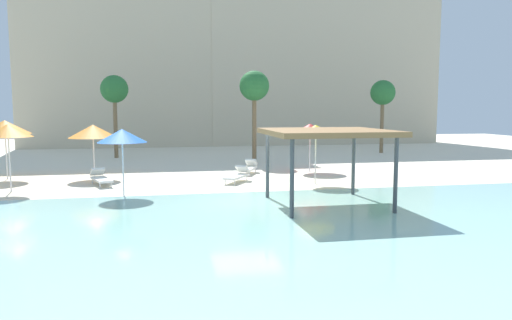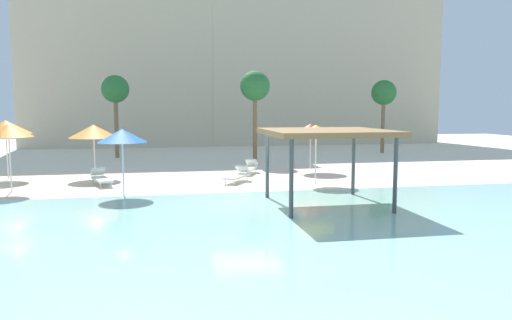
{
  "view_description": "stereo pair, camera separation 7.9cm",
  "coord_description": "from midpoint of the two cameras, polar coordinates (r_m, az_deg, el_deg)",
  "views": [
    {
      "loc": [
        -3.05,
        -17.43,
        3.46
      ],
      "look_at": [
        0.79,
        2.0,
        1.3
      ],
      "focal_mm": 33.43,
      "sensor_mm": 36.0,
      "label": 1
    },
    {
      "loc": [
        -2.98,
        -17.45,
        3.46
      ],
      "look_at": [
        0.79,
        2.0,
        1.3
      ],
      "focal_mm": 33.43,
      "sensor_mm": 36.0,
      "label": 2
    }
  ],
  "objects": [
    {
      "name": "ground_plane",
      "position": [
        18.03,
        -1.14,
        -4.84
      ],
      "size": [
        80.0,
        80.0,
        0.0
      ],
      "primitive_type": "plane",
      "color": "beige"
    },
    {
      "name": "lagoon_water",
      "position": [
        13.02,
        2.86,
        -9.11
      ],
      "size": [
        44.0,
        13.5,
        0.04
      ],
      "primitive_type": "cube",
      "color": "#99D1C6",
      "rests_on": "ground"
    },
    {
      "name": "shade_pavilion",
      "position": [
        16.91,
        8.59,
        3.04
      ],
      "size": [
        4.2,
        4.2,
        2.71
      ],
      "color": "#42474C",
      "rests_on": "ground"
    },
    {
      "name": "beach_umbrella_red_0",
      "position": [
        26.18,
        6.63,
        3.66
      ],
      "size": [
        2.25,
        2.25,
        2.62
      ],
      "color": "silver",
      "rests_on": "ground"
    },
    {
      "name": "beach_umbrella_yellow_1",
      "position": [
        21.85,
        7.3,
        3.48
      ],
      "size": [
        1.97,
        1.97,
        2.71
      ],
      "color": "silver",
      "rests_on": "ground"
    },
    {
      "name": "beach_umbrella_orange_3",
      "position": [
        22.05,
        -27.42,
        3.14
      ],
      "size": [
        1.94,
        1.94,
        2.81
      ],
      "color": "silver",
      "rests_on": "ground"
    },
    {
      "name": "beach_umbrella_orange_5",
      "position": [
        24.9,
        -18.78,
        3.28
      ],
      "size": [
        2.37,
        2.37,
        2.65
      ],
      "color": "silver",
      "rests_on": "ground"
    },
    {
      "name": "beach_umbrella_orange_6",
      "position": [
        26.24,
        -27.7,
        3.51
      ],
      "size": [
        2.4,
        2.4,
        2.88
      ],
      "color": "silver",
      "rests_on": "ground"
    },
    {
      "name": "beach_umbrella_blue_7",
      "position": [
        19.43,
        -15.61,
        2.81
      ],
      "size": [
        1.93,
        1.93,
        2.65
      ],
      "color": "silver",
      "rests_on": "ground"
    },
    {
      "name": "lounge_chair_1",
      "position": [
        22.48,
        -2.07,
        -1.78
      ],
      "size": [
        1.52,
        1.92,
        0.74
      ],
      "rotation": [
        0.0,
        0.0,
        -2.14
      ],
      "color": "white",
      "rests_on": "ground"
    },
    {
      "name": "lounge_chair_2",
      "position": [
        25.34,
        -0.72,
        -0.87
      ],
      "size": [
        1.3,
        1.98,
        0.74
      ],
      "rotation": [
        0.0,
        0.0,
        -1.98
      ],
      "color": "white",
      "rests_on": "ground"
    },
    {
      "name": "lounge_chair_4",
      "position": [
        22.68,
        -17.96,
        -2.01
      ],
      "size": [
        1.21,
        1.99,
        0.74
      ],
      "rotation": [
        0.0,
        0.0,
        -1.22
      ],
      "color": "white",
      "rests_on": "ground"
    },
    {
      "name": "palm_tree_0",
      "position": [
        38.11,
        15.1,
        7.63
      ],
      "size": [
        1.9,
        1.9,
        5.6
      ],
      "color": "brown",
      "rests_on": "ground"
    },
    {
      "name": "palm_tree_1",
      "position": [
        34.58,
        -16.42,
        7.95
      ],
      "size": [
        1.9,
        1.9,
        5.72
      ],
      "color": "brown",
      "rests_on": "ground"
    },
    {
      "name": "palm_tree_2",
      "position": [
        30.53,
        -0.05,
        8.64
      ],
      "size": [
        1.9,
        1.9,
        5.82
      ],
      "color": "brown",
      "rests_on": "ground"
    },
    {
      "name": "hotel_block_0",
      "position": [
        48.71,
        -14.3,
        12.74
      ],
      "size": [
        19.12,
        10.76,
        18.28
      ],
      "primitive_type": "cube",
      "color": "beige",
      "rests_on": "ground"
    },
    {
      "name": "hotel_block_1",
      "position": [
        49.66,
        7.51,
        11.4
      ],
      "size": [
        22.24,
        8.15,
        15.96
      ],
      "primitive_type": "cube",
      "color": "beige",
      "rests_on": "ground"
    }
  ]
}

